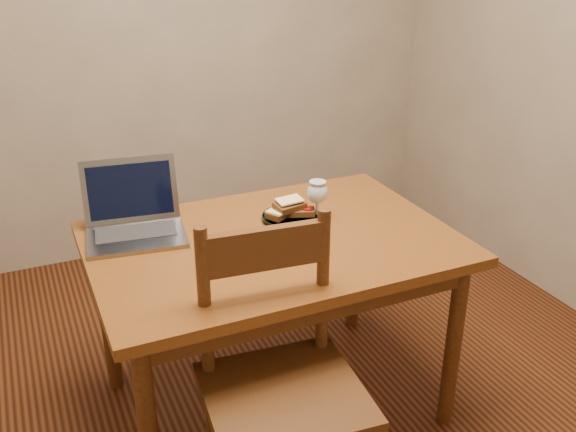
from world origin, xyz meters
name	(u,v)px	position (x,y,z in m)	size (l,w,h in m)	color
floor	(287,399)	(0.00, 0.00, -0.01)	(3.20, 3.20, 0.02)	black
back_wall	(165,23)	(0.00, 1.61, 1.30)	(3.20, 0.02, 2.60)	gray
table	(273,260)	(-0.06, 0.00, 0.65)	(1.30, 0.90, 0.74)	#52260D
chair	(281,374)	(-0.24, -0.49, 0.54)	(0.51, 0.49, 0.50)	#391B0C
plate	(290,217)	(0.07, 0.12, 0.75)	(0.22, 0.22, 0.02)	black
sandwich_cheese	(280,212)	(0.03, 0.13, 0.78)	(0.11, 0.07, 0.03)	#381E0C
sandwich_tomato	(301,211)	(0.11, 0.11, 0.77)	(0.10, 0.06, 0.03)	#381E0C
sandwich_top	(289,204)	(0.07, 0.13, 0.80)	(0.12, 0.07, 0.04)	#381E0C
milk_glass	(317,200)	(0.17, 0.09, 0.82)	(0.08, 0.08, 0.16)	white
laptop	(134,215)	(-0.50, 0.27, 0.81)	(0.39, 0.36, 0.25)	slate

